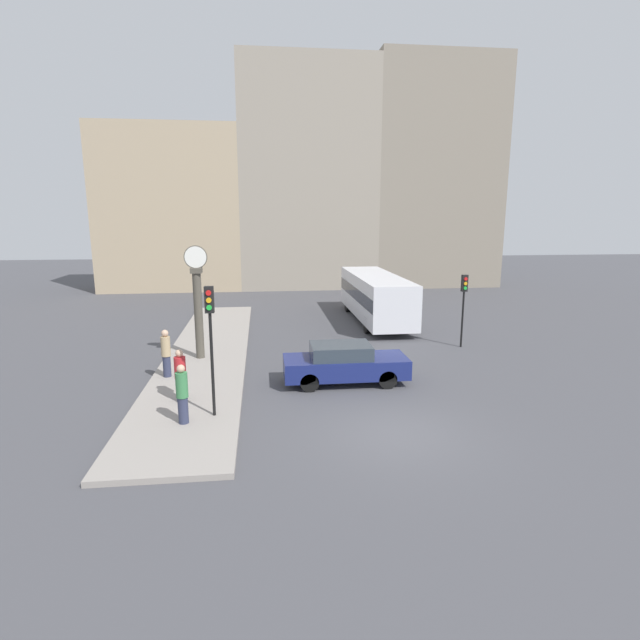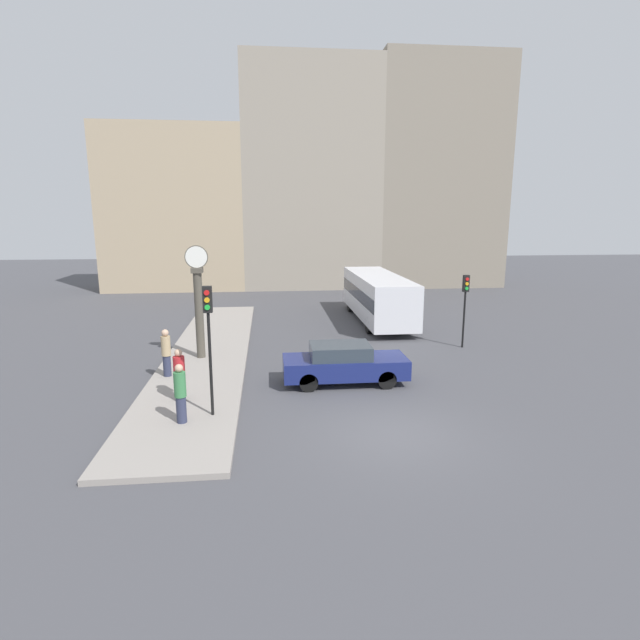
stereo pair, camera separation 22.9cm
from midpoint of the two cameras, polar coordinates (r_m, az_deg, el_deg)
The scene contains 11 objects.
ground_plane at distance 14.47m, azimuth 8.81°, elevation -12.74°, with size 120.00×120.00×0.00m, color #47474C.
sidewalk_corner at distance 22.42m, azimuth -12.32°, elevation -3.69°, with size 3.38×21.58×0.16m, color gray.
building_row at distance 42.73m, azimuth 0.48°, elevation 15.17°, with size 32.89×5.00×18.60m.
sedan_car at distance 18.11m, azimuth 3.11°, elevation -4.99°, with size 4.46×1.72×1.47m.
bus_distant at distance 28.76m, azimuth 6.80°, elevation 2.87°, with size 2.42×9.66×2.66m.
traffic_light_near at distance 14.65m, azimuth -12.18°, elevation -0.47°, with size 0.26×0.24×3.87m.
traffic_light_far at distance 23.60m, azimuth 16.54°, elevation 2.68°, with size 0.26×0.24×3.36m.
street_clock at distance 21.05m, azimuth -13.39°, elevation 1.77°, with size 0.93×0.45×4.66m.
pedestrian_red_top at distance 16.52m, azimuth -15.38°, elevation -6.09°, with size 0.36×0.36×1.72m.
pedestrian_tan_coat at distance 19.16m, azimuth -16.84°, elevation -3.57°, with size 0.34×0.34×1.77m.
pedestrian_green_hoodie at distance 14.83m, azimuth -15.24°, elevation -8.09°, with size 0.34×0.34×1.74m.
Camera 2 is at (-3.39, -12.71, 5.99)m, focal length 28.00 mm.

